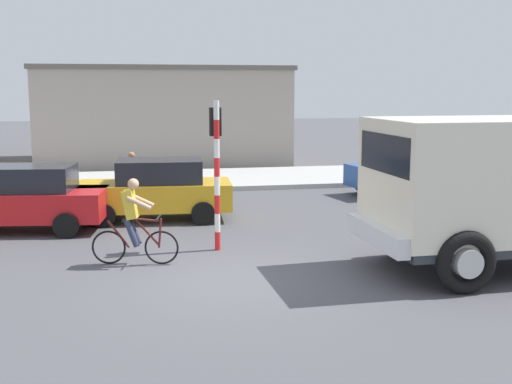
# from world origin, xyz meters

# --- Properties ---
(ground_plane) EXTENTS (120.00, 120.00, 0.00)m
(ground_plane) POSITION_xyz_m (0.00, 0.00, 0.00)
(ground_plane) COLOR #4C4C51
(sidewalk_far) EXTENTS (80.00, 5.00, 0.16)m
(sidewalk_far) POSITION_xyz_m (0.00, 12.60, 0.08)
(sidewalk_far) COLOR #ADADA8
(sidewalk_far) RESTS_ON ground
(truck_foreground) EXTENTS (5.46, 2.92, 2.90)m
(truck_foreground) POSITION_xyz_m (5.21, -0.26, 1.67)
(truck_foreground) COLOR silver
(truck_foreground) RESTS_ON ground
(cyclist) EXTENTS (1.70, 0.58, 1.72)m
(cyclist) POSITION_xyz_m (-1.82, 1.45, 0.86)
(cyclist) COLOR black
(cyclist) RESTS_ON ground
(traffic_light_pole) EXTENTS (0.24, 0.43, 3.20)m
(traffic_light_pole) POSITION_xyz_m (-0.04, 2.34, 2.07)
(traffic_light_pole) COLOR red
(traffic_light_pole) RESTS_ON ground
(car_red_near) EXTENTS (4.12, 2.12, 1.60)m
(car_red_near) POSITION_xyz_m (-1.17, 5.81, 0.82)
(car_red_near) COLOR gold
(car_red_near) RESTS_ON ground
(car_white_mid) EXTENTS (4.23, 2.36, 1.60)m
(car_white_mid) POSITION_xyz_m (7.23, 8.36, 0.82)
(car_white_mid) COLOR #234C9E
(car_white_mid) RESTS_ON ground
(car_far_side) EXTENTS (4.20, 2.29, 1.60)m
(car_far_side) POSITION_xyz_m (-4.41, 5.07, 0.82)
(car_far_side) COLOR red
(car_far_side) RESTS_ON ground
(pedestrian_near_kerb) EXTENTS (0.34, 0.22, 1.62)m
(pedestrian_near_kerb) POSITION_xyz_m (-1.77, 7.84, 0.85)
(pedestrian_near_kerb) COLOR #2D334C
(pedestrian_near_kerb) RESTS_ON ground
(building_mid_block) EXTENTS (11.19, 7.62, 4.41)m
(building_mid_block) POSITION_xyz_m (-0.17, 19.90, 2.21)
(building_mid_block) COLOR #9E9389
(building_mid_block) RESTS_ON ground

